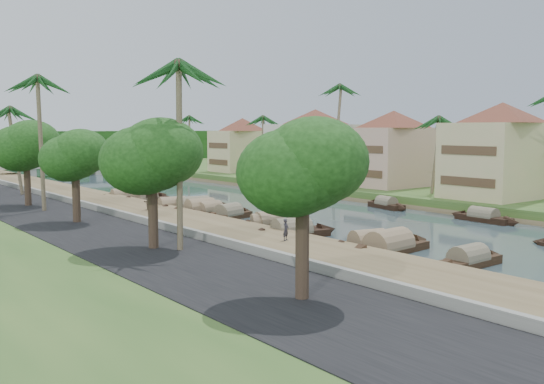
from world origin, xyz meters
TOP-DOWN VIEW (x-y plane):
  - ground at (0.00, 0.00)m, footprint 220.00×220.00m
  - left_bank at (-16.00, 20.00)m, footprint 10.00×180.00m
  - right_bank at (19.00, 20.00)m, footprint 16.00×180.00m
  - road at (-24.50, 20.00)m, footprint 8.00×180.00m
  - retaining_wall at (-20.20, 20.00)m, footprint 0.40×180.00m
  - far_right_fill at (56.00, 20.00)m, footprint 60.00×220.00m
  - treeline at (0.00, 100.00)m, footprint 120.00×14.00m
  - bridge at (0.00, 72.00)m, footprint 28.00×4.00m
  - building_near at (18.99, -2.00)m, footprint 14.85×14.85m
  - building_mid at (19.99, 14.00)m, footprint 14.11×14.11m
  - building_far at (18.99, 28.00)m, footprint 15.59×15.59m
  - building_distant at (19.99, 48.00)m, footprint 12.62×12.62m
  - sampan_0 at (-8.02, -16.63)m, footprint 7.31×1.78m
  - sampan_1 at (-9.22, -9.26)m, footprint 7.40×3.32m
  - sampan_2 at (-8.76, -10.74)m, footprint 9.77×2.75m
  - sampan_3 at (-10.18, -1.92)m, footprint 8.75×3.19m
  - sampan_4 at (-9.57, 2.58)m, footprint 6.29×3.71m
  - sampan_5 at (-9.00, 2.61)m, footprint 6.80×2.57m
  - sampan_6 at (-8.74, 9.30)m, footprint 7.36×3.55m
  - sampan_7 at (-8.66, 12.82)m, footprint 7.26×2.51m
  - sampan_8 at (-9.32, 13.48)m, footprint 8.12×2.69m
  - sampan_9 at (-8.83, 15.72)m, footprint 9.73×3.14m
  - sampan_10 at (-10.32, 17.44)m, footprint 8.14×3.27m
  - sampan_11 at (-9.17, 26.30)m, footprint 7.80×3.20m
  - sampan_12 at (-8.83, 30.42)m, footprint 9.07×3.48m
  - sampan_13 at (-10.35, 29.96)m, footprint 7.31×2.22m
  - sampan_14 at (9.15, -6.52)m, footprint 1.84×7.63m
  - sampan_15 at (9.14, 5.36)m, footprint 2.54×6.75m
  - sampan_16 at (9.86, 22.92)m, footprint 2.68×8.17m
  - canoe_1 at (-7.28, 0.13)m, footprint 4.38×1.76m
  - canoe_2 at (-6.52, 17.77)m, footprint 6.09×1.46m
  - palm_1 at (16.00, 4.47)m, footprint 3.20×3.20m
  - palm_2 at (15.00, 19.62)m, footprint 3.20×3.20m
  - palm_3 at (16.00, 36.83)m, footprint 3.20×3.20m
  - palm_4 at (-23.00, -6.97)m, footprint 3.20×3.20m
  - palm_5 at (-24.00, 15.66)m, footprint 3.20×3.20m
  - palm_6 at (-22.00, 30.32)m, footprint 3.20×3.20m
  - palm_7 at (14.00, 56.32)m, footprint 3.20×3.20m
  - tree_0 at (-24.00, -19.30)m, footprint 4.54×4.54m
  - tree_1 at (-24.00, -5.46)m, footprint 5.07×5.07m
  - tree_2 at (-24.00, 7.53)m, footprint 4.36×4.36m
  - tree_3 at (-24.00, 20.35)m, footprint 5.29×5.29m
  - tree_6 at (24.00, 32.00)m, footprint 4.06×4.06m
  - person_near at (-14.09, -6.00)m, footprint 0.66×0.57m
  - person_far at (-14.63, 14.55)m, footprint 0.92×0.82m

SIDE VIEW (x-z plane):
  - ground at x=0.00m, z-range 0.00..0.00m
  - canoe_1 at x=-7.28m, z-range -0.25..0.45m
  - canoe_2 at x=-6.52m, z-range -0.34..0.54m
  - left_bank at x=-16.00m, z-range 0.00..0.80m
  - sampan_15 at x=9.14m, z-range -0.51..1.32m
  - sampan_4 at x=-9.57m, z-range -0.52..1.32m
  - sampan_14 at x=9.15m, z-range -0.54..1.35m
  - sampan_7 at x=-8.66m, z-range -0.56..1.38m
  - sampan_0 at x=-8.02m, z-range -0.57..1.39m
  - sampan_16 at x=9.86m, z-range -0.59..1.41m
  - sampan_13 at x=-10.35m, z-range -0.59..1.41m
  - sampan_12 at x=-8.83m, z-range -0.65..1.48m
  - sampan_5 at x=-9.00m, z-range -0.65..1.48m
  - sampan_1 at x=-9.22m, z-range -0.66..1.49m
  - sampan_6 at x=-8.74m, z-range -0.67..1.49m
  - sampan_11 at x=-9.17m, z-range -0.68..1.51m
  - sampan_10 at x=-10.32m, z-range -0.68..1.52m
  - sampan_3 at x=-10.18m, z-range -0.73..1.57m
  - sampan_9 at x=-8.83m, z-range -0.77..1.61m
  - sampan_8 at x=-9.32m, z-range -0.80..1.64m
  - sampan_2 at x=-8.76m, z-range -0.83..1.67m
  - far_right_fill at x=56.00m, z-range 0.00..1.15m
  - right_bank at x=19.00m, z-range 0.00..1.20m
  - road at x=-24.50m, z-range 0.00..1.40m
  - retaining_wall at x=-20.20m, z-range 0.80..1.90m
  - person_near at x=-14.09m, z-range 0.80..2.32m
  - person_far at x=-14.63m, z-range 0.80..2.37m
  - bridge at x=0.00m, z-range 0.52..2.92m
  - treeline at x=0.00m, z-range 0.00..8.00m
  - tree_6 at x=24.00m, z-range 2.64..9.06m
  - building_distant at x=19.99m, z-range 1.28..10.48m
  - building_mid at x=19.99m, z-range 1.28..10.98m
  - building_near at x=18.99m, z-range 1.28..11.48m
  - building_far at x=18.99m, z-range 1.28..11.48m
  - tree_2 at x=-24.00m, z-range 2.98..9.92m
  - tree_1 at x=-24.00m, z-range 3.04..10.67m
  - tree_0 at x=-24.00m, z-range 3.16..10.64m
  - tree_3 at x=-24.00m, z-range 3.03..10.80m
  - palm_1 at x=16.00m, z-range 4.53..14.63m
  - palm_3 at x=16.00m, z-range 4.79..15.48m
  - palm_7 at x=14.00m, z-range 4.93..15.94m
  - palm_6 at x=-22.00m, z-range 5.08..15.95m
  - palm_4 at x=-23.00m, z-range 5.82..18.32m
  - palm_5 at x=-24.00m, z-range 6.11..19.24m
  - palm_2 at x=15.00m, z-range 6.56..21.07m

